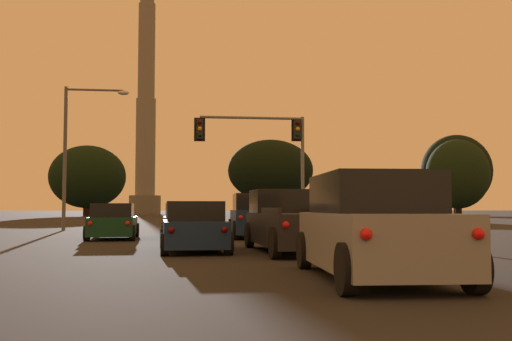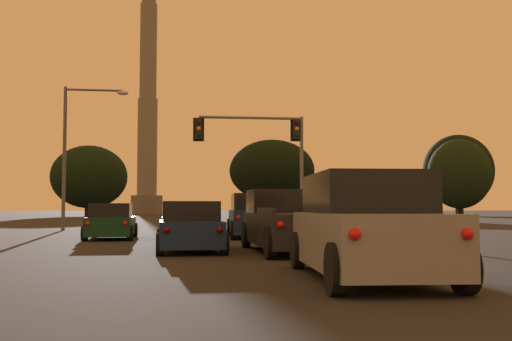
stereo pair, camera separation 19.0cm
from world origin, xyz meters
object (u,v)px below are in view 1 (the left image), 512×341
hatchback_left_lane_front (113,223)px  street_lamp (76,141)px  suv_right_lane_third (373,228)px  smokestack (146,93)px  pickup_truck_right_lane_second (292,223)px  hatchback_center_lane_front (184,222)px  traffic_light_overhead_right (267,143)px  hatchback_center_lane_second (194,228)px  suv_right_lane_front (255,216)px

hatchback_left_lane_front → street_lamp: size_ratio=0.51×
suv_right_lane_third → smokestack: size_ratio=0.08×
pickup_truck_right_lane_second → smokestack: smokestack is taller
hatchback_left_lane_front → street_lamp: street_lamp is taller
hatchback_left_lane_front → suv_right_lane_third: bearing=-68.8°
hatchback_center_lane_front → hatchback_left_lane_front: size_ratio=1.00×
hatchback_center_lane_front → traffic_light_overhead_right: size_ratio=0.68×
hatchback_center_lane_second → hatchback_center_lane_front: bearing=89.5°
pickup_truck_right_lane_second → street_lamp: (-9.08, 17.47, 4.25)m
hatchback_center_lane_front → street_lamp: bearing=121.5°
smokestack → suv_right_lane_third: bearing=-84.7°
pickup_truck_right_lane_second → hatchback_center_lane_second: size_ratio=1.34×
suv_right_lane_third → smokestack: 116.26m
traffic_light_overhead_right → smokestack: bearing=97.2°
hatchback_center_lane_front → smokestack: bearing=92.6°
hatchback_center_lane_front → smokestack: smokestack is taller
suv_right_lane_front → hatchback_center_lane_front: suv_right_lane_front is taller
hatchback_left_lane_front → traffic_light_overhead_right: (7.20, 6.40, 4.03)m
suv_right_lane_front → street_lamp: bearing=136.6°
hatchback_left_lane_front → smokestack: size_ratio=0.07×
street_lamp → smokestack: smokestack is taller
pickup_truck_right_lane_second → traffic_light_overhead_right: traffic_light_overhead_right is taller
hatchback_center_lane_front → traffic_light_overhead_right: bearing=51.7°
pickup_truck_right_lane_second → suv_right_lane_third: suv_right_lane_third is taller
pickup_truck_right_lane_second → suv_right_lane_third: size_ratio=1.11×
suv_right_lane_front → pickup_truck_right_lane_second: bearing=-87.6°
hatchback_center_lane_second → hatchback_left_lane_front: same height
street_lamp → pickup_truck_right_lane_second: bearing=-62.5°
suv_right_lane_front → smokestack: bearing=98.1°
suv_right_lane_front → hatchback_center_lane_second: bearing=-107.3°
smokestack → hatchback_center_lane_front: bearing=-85.7°
pickup_truck_right_lane_second → hatchback_center_lane_second: pickup_truck_right_lane_second is taller
suv_right_lane_front → hatchback_center_lane_front: bearing=-177.2°
suv_right_lane_third → street_lamp: street_lamp is taller
suv_right_lane_front → smokestack: smokestack is taller
hatchback_center_lane_second → smokestack: smokestack is taller
suv_right_lane_third → traffic_light_overhead_right: traffic_light_overhead_right is taller
suv_right_lane_front → traffic_light_overhead_right: 7.07m
suv_right_lane_third → hatchback_center_lane_front: (-3.22, 15.05, -0.23)m
hatchback_center_lane_front → traffic_light_overhead_right: (4.34, 5.85, 4.03)m
hatchback_center_lane_front → smokestack: 101.42m
pickup_truck_right_lane_second → smokestack: bearing=93.9°
hatchback_left_lane_front → street_lamp: (-3.18, 9.79, 4.39)m
hatchback_center_lane_second → smokestack: bearing=92.0°
hatchback_left_lane_front → hatchback_center_lane_second: bearing=-68.8°
pickup_truck_right_lane_second → hatchback_left_lane_front: size_ratio=1.34×
hatchback_center_lane_second → hatchback_center_lane_front: 7.88m
hatchback_center_lane_front → suv_right_lane_front: bearing=-1.0°
pickup_truck_right_lane_second → street_lamp: size_ratio=0.69×
suv_right_lane_third → pickup_truck_right_lane_second: bearing=94.3°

